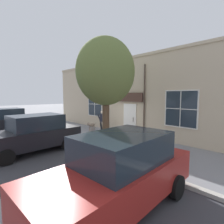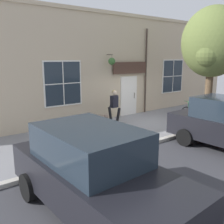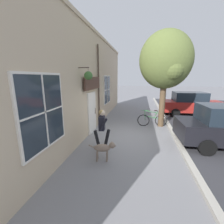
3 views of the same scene
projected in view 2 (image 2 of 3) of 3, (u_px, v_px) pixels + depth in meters
The scene contains 7 objects.
ground_plane at pixel (153, 124), 11.84m from camera, with size 90.00×90.00×0.00m, color gray.
storefront_facade at pixel (122, 66), 13.11m from camera, with size 0.95×18.00×5.27m.
pedestrian_walking at pixel (114, 104), 11.72m from camera, with size 0.65×0.55×1.61m.
dog_on_leash at pixel (102, 118), 11.05m from camera, with size 0.97×0.37×0.71m.
street_tree_by_curb at pixel (212, 44), 10.98m from camera, with size 2.81×2.53×5.30m.
leaning_bicycle at pixel (196, 114), 12.09m from camera, with size 1.73×0.22×1.00m.
parked_car_nearest_curb at pixel (94, 172), 4.92m from camera, with size 4.38×2.10×1.75m.
Camera 2 is at (8.01, -8.39, 3.09)m, focal length 40.00 mm.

